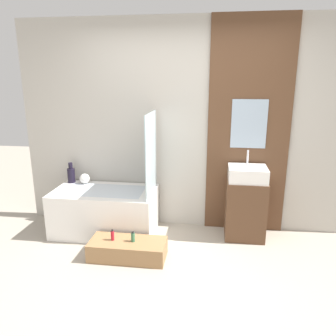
{
  "coord_description": "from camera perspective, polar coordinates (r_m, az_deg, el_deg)",
  "views": [
    {
      "loc": [
        0.36,
        -2.48,
        1.9
      ],
      "look_at": [
        -0.09,
        0.71,
        1.01
      ],
      "focal_mm": 35.0,
      "sensor_mm": 36.0,
      "label": 1
    }
  ],
  "objects": [
    {
      "name": "wall_tiled_back",
      "position": [
        4.12,
        2.89,
        7.12
      ],
      "size": [
        4.2,
        0.06,
        2.6
      ],
      "primitive_type": "cube",
      "color": "#B7B2A8",
      "rests_on": "ground_plane"
    },
    {
      "name": "wall_wood_accent",
      "position": [
        4.08,
        13.84,
        6.63
      ],
      "size": [
        0.97,
        0.04,
        2.6
      ],
      "color": "brown",
      "rests_on": "ground_plane"
    },
    {
      "name": "bathtub",
      "position": [
        4.22,
        -10.87,
        -7.39
      ],
      "size": [
        1.25,
        0.69,
        0.56
      ],
      "color": "white",
      "rests_on": "ground_plane"
    },
    {
      "name": "bottle_soap_secondary",
      "position": [
        3.6,
        -6.12,
        -11.85
      ],
      "size": [
        0.04,
        0.04,
        0.12
      ],
      "color": "#38704C",
      "rests_on": "wooden_step_bench"
    },
    {
      "name": "ground_plane",
      "position": [
        3.15,
        -0.26,
        -21.64
      ],
      "size": [
        12.0,
        12.0,
        0.0
      ],
      "primitive_type": "plane",
      "color": "#A39989"
    },
    {
      "name": "bottle_soap_primary",
      "position": [
        3.66,
        -9.64,
        -11.48
      ],
      "size": [
        0.04,
        0.04,
        0.13
      ],
      "color": "#B21928",
      "rests_on": "wooden_step_bench"
    },
    {
      "name": "vase_round_light",
      "position": [
        4.42,
        -14.31,
        -1.8
      ],
      "size": [
        0.13,
        0.13,
        0.13
      ],
      "primitive_type": "sphere",
      "color": "silver",
      "rests_on": "bathtub"
    },
    {
      "name": "sink",
      "position": [
        3.96,
        13.68,
        -0.97
      ],
      "size": [
        0.44,
        0.39,
        0.34
      ],
      "color": "white",
      "rests_on": "vanity_cabinet"
    },
    {
      "name": "glass_shower_screen",
      "position": [
        3.82,
        -2.99,
        2.43
      ],
      "size": [
        0.01,
        0.63,
        0.96
      ],
      "primitive_type": "cube",
      "color": "silver",
      "rests_on": "bathtub"
    },
    {
      "name": "vanity_cabinet",
      "position": [
        4.11,
        13.29,
        -6.94
      ],
      "size": [
        0.47,
        0.42,
        0.72
      ],
      "primitive_type": "cube",
      "color": "brown",
      "rests_on": "ground_plane"
    },
    {
      "name": "wooden_step_bench",
      "position": [
        3.69,
        -7.01,
        -13.86
      ],
      "size": [
        0.83,
        0.36,
        0.2
      ],
      "primitive_type": "cube",
      "color": "#997047",
      "rests_on": "ground_plane"
    },
    {
      "name": "vase_tall_dark",
      "position": [
        4.5,
        -16.51,
        -1.08
      ],
      "size": [
        0.1,
        0.1,
        0.27
      ],
      "color": "black",
      "rests_on": "bathtub"
    }
  ]
}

